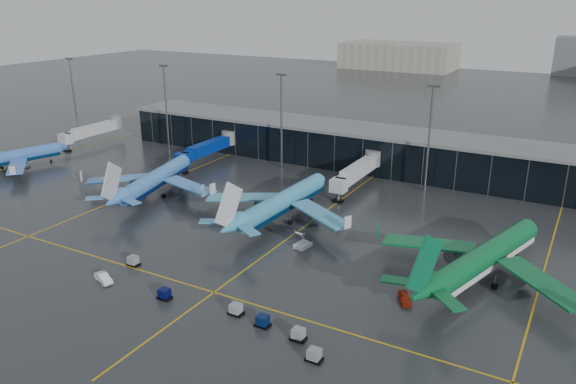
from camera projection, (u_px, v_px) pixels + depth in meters
The scene contains 13 objects.
ground at pixel (219, 245), 106.20m from camera, with size 600.00×600.00×0.00m, color #282B2D.
terminal_pier at pixel (350, 145), 155.42m from camera, with size 142.00×17.00×10.70m.
jet_bridges at pixel (207, 148), 156.24m from camera, with size 94.00×27.50×7.20m.
flood_masts at pixel (350, 126), 140.46m from camera, with size 203.00×0.50×25.50m.
taxi_lines at pixel (292, 236), 110.31m from camera, with size 220.00×120.00×0.02m.
airliner_klm_west at pixel (9, 150), 150.28m from camera, with size 31.85×36.28×11.15m, color #3F72CF, non-canonical shape.
airliner_arkefly at pixel (155, 169), 131.67m from camera, with size 34.84×39.68×12.19m, color #458CE3, non-canonical shape.
airliner_klm_near at pixel (284, 190), 116.66m from camera, with size 36.30×41.34×12.70m, color #3FA0CF, non-canonical shape.
airliner_aer_lingus at pixel (488, 242), 91.55m from camera, with size 37.37×42.55×13.08m, color #0B6331, non-canonical shape.
baggage_carts at pixel (228, 310), 82.81m from camera, with size 42.09×10.30×1.70m.
mobile_airstair at pixel (303, 243), 105.00m from camera, with size 2.65×3.49×3.45m.
service_van_red at pixel (405, 298), 86.23m from camera, with size 1.67×4.15×1.41m, color #A0240C.
service_van_white at pixel (103, 278), 92.29m from camera, with size 1.53×4.40×1.45m, color white.
Camera 1 is at (58.94, -78.04, 44.60)m, focal length 35.00 mm.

